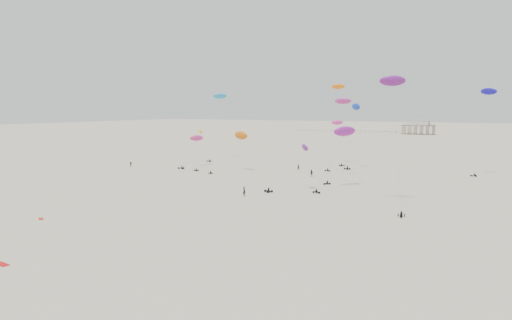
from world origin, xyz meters
The scene contains 21 objects.
ground_plane centered at (0.00, 200.00, 0.00)m, with size 900.00×900.00×0.00m, color beige.
pavilion_main centered at (-10.00, 350.00, 4.22)m, with size 21.00×13.00×9.80m.
pier_fence centered at (-62.00, 350.00, 0.77)m, with size 80.20×0.20×1.50m.
rig_1 centered at (-38.92, 119.91, 6.87)m, with size 3.40×13.26×14.31m.
rig_2 centered at (9.49, 112.76, 15.97)m, with size 4.54×14.88×25.90m.
rig_3 centered at (30.17, 85.35, 19.70)m, with size 7.88×13.52×25.47m.
rig_5 centered at (1.62, 136.33, 9.99)m, with size 3.91×13.25×16.69m.
rig_6 centered at (6.61, 92.10, 6.20)m, with size 8.89×9.60×12.04m.
rig_7 centered at (6.95, 138.21, 14.53)m, with size 4.53×7.45×19.87m.
rig_9 centered at (43.05, 139.57, 19.76)m, with size 5.90×6.28×23.97m.
rig_10 centered at (-46.55, 147.45, 20.12)m, with size 8.17×18.12×26.34m.
rig_11 centered at (15.02, 101.98, 11.80)m, with size 6.29×14.94×16.14m.
rig_12 centered at (-21.14, 117.15, 9.43)m, with size 7.99×13.09×13.95m.
rig_13 centered at (0.08, 148.70, 18.20)m, with size 6.01×9.43×21.90m.
rig_14 centered at (-37.53, 119.73, 7.61)m, with size 9.36×12.92×14.18m.
spectator_0 centered at (0.42, 81.82, 0.00)m, with size 0.84×0.58×2.31m, color black.
spectator_1 centered at (2.21, 116.01, 0.00)m, with size 1.05×0.61×2.14m, color black.
spectator_2 centered at (-56.59, 111.03, 0.00)m, with size 1.15×0.62×1.94m, color black.
spectator_3 centered at (-6.46, 127.48, 0.00)m, with size 0.74×0.51×2.04m, color black.
grounded_kite_a centered at (-2.68, 28.24, 0.00)m, with size 2.20×0.90×0.08m, color red.
grounded_kite_b centered at (-19.05, 47.00, 0.00)m, with size 1.80×0.70×0.07m, color red.
Camera 1 is at (50.62, -8.61, 18.50)m, focal length 35.00 mm.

